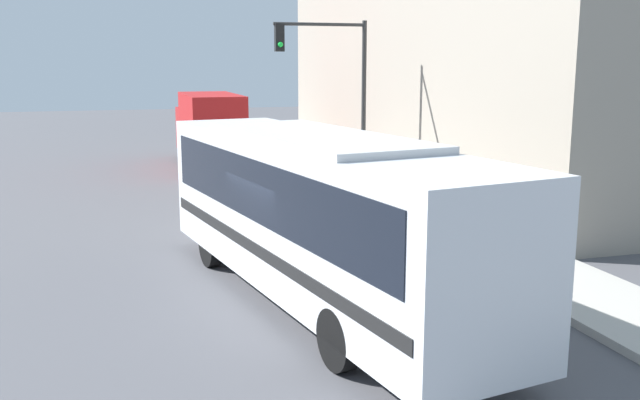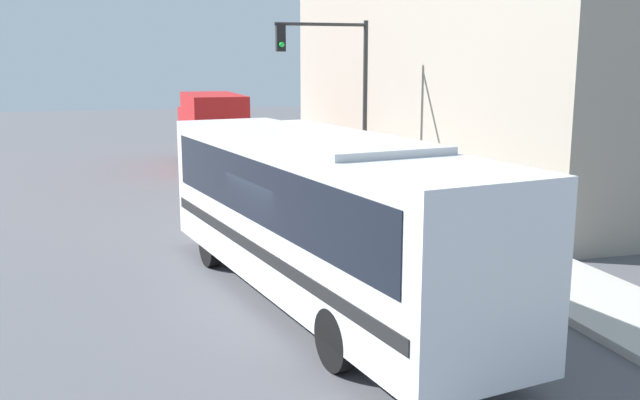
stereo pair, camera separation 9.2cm
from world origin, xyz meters
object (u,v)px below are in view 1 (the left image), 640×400
at_px(traffic_light_pole, 335,77).
at_px(city_bus, 315,207).
at_px(delivery_truck, 209,128).
at_px(fire_hydrant, 425,211).
at_px(pedestrian_near_corner, 334,148).

bearing_deg(traffic_light_pole, city_bus, -109.89).
height_order(city_bus, delivery_truck, city_bus).
distance_m(fire_hydrant, pedestrian_near_corner, 11.23).
distance_m(traffic_light_pole, pedestrian_near_corner, 6.71).
relative_size(delivery_truck, pedestrian_near_corner, 4.60).
bearing_deg(traffic_light_pole, delivery_truck, 110.42).
distance_m(city_bus, fire_hydrant, 6.95).
bearing_deg(fire_hydrant, delivery_truck, 106.18).
xyz_separation_m(fire_hydrant, pedestrian_near_corner, (0.90, 11.18, 0.47)).
relative_size(city_bus, delivery_truck, 1.42).
xyz_separation_m(city_bus, pedestrian_near_corner, (5.59, 16.12, -0.92)).
bearing_deg(pedestrian_near_corner, traffic_light_pole, -107.69).
bearing_deg(traffic_light_pole, pedestrian_near_corner, 72.31).
xyz_separation_m(delivery_truck, traffic_light_pole, (3.20, -8.59, 2.40)).
xyz_separation_m(city_bus, traffic_light_pole, (3.79, 10.48, 2.24)).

